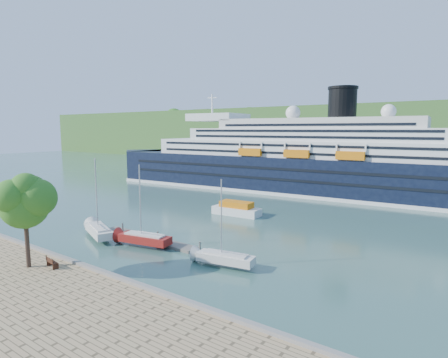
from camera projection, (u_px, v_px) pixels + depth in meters
ground at (60, 265)px, 40.31m from camera, size 400.00×400.00×0.00m
far_hillside at (385, 135)px, 155.36m from camera, size 400.00×50.00×24.00m
quay_coping at (57, 256)px, 39.99m from camera, size 220.00×0.50×0.30m
cruise_ship at (292, 141)px, 86.60m from camera, size 106.08×23.12×23.63m
park_bench at (52, 262)px, 36.97m from camera, size 1.86×0.99×1.14m
promenade_tree at (25, 217)px, 36.47m from camera, size 6.18×6.18×10.23m
floating_pontoon at (149, 239)px, 49.59m from camera, size 16.33×2.48×0.36m
sailboat_white_near at (98, 201)px, 49.58m from camera, size 8.21×5.07×10.29m
sailboat_red at (144, 208)px, 46.06m from camera, size 7.86×3.53×9.82m
sailboat_white_far at (226, 226)px, 39.34m from camera, size 7.19×3.13×8.99m
tender_launch at (236, 208)px, 63.87m from camera, size 8.65×3.47×2.34m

